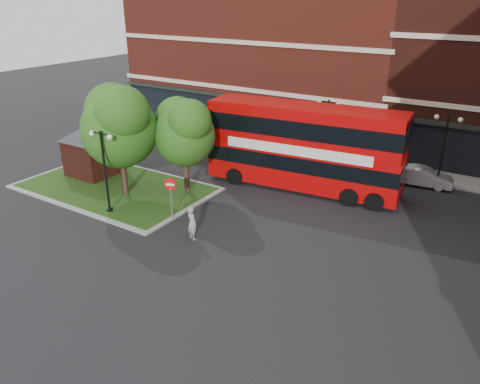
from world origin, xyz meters
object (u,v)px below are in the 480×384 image
Objects in this scene: car_silver at (264,140)px; woman at (192,223)px; car_white at (422,177)px; bus at (304,142)px.

woman is at bearing -155.76° from car_silver.
bus is at bearing 117.70° from car_white.
car_white is at bearing -88.75° from car_silver.
car_silver is 13.21m from car_white.
woman is 16.51m from car_white.
car_white is at bearing 28.86° from bus.
woman is at bearing -106.65° from bus.
car_silver is at bearing 130.47° from bus.
bus reaches higher than car_silver.
bus is 9.23m from car_silver.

